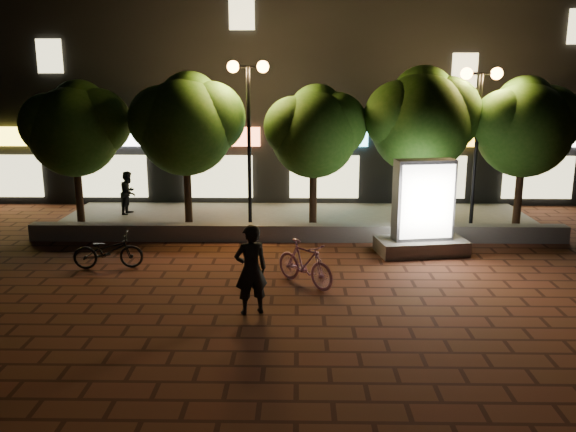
{
  "coord_description": "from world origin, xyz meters",
  "views": [
    {
      "loc": [
        0.01,
        -13.14,
        4.85
      ],
      "look_at": [
        -0.23,
        1.5,
        1.36
      ],
      "focal_mm": 37.05,
      "sensor_mm": 36.0,
      "label": 1
    }
  ],
  "objects_px": {
    "tree_far_right": "(526,124)",
    "tree_far_left": "(76,126)",
    "tree_left": "(187,121)",
    "tree_mid": "(315,128)",
    "street_lamp_left": "(248,102)",
    "ad_kiosk": "(423,216)",
    "pedestrian": "(129,193)",
    "street_lamp_right": "(479,107)",
    "tree_right": "(422,117)",
    "rider": "(251,270)",
    "scooter_pink": "(305,263)",
    "scooter_parked": "(108,251)"
  },
  "relations": [
    {
      "from": "street_lamp_left",
      "to": "rider",
      "type": "xyz_separation_m",
      "value": [
        0.56,
        -6.76,
        -3.08
      ]
    },
    {
      "from": "street_lamp_right",
      "to": "rider",
      "type": "distance_m",
      "value": 9.79
    },
    {
      "from": "scooter_pink",
      "to": "scooter_parked",
      "type": "relative_size",
      "value": 1.02
    },
    {
      "from": "tree_far_left",
      "to": "scooter_parked",
      "type": "height_order",
      "value": "tree_far_left"
    },
    {
      "from": "tree_left",
      "to": "tree_far_right",
      "type": "height_order",
      "value": "tree_left"
    },
    {
      "from": "street_lamp_right",
      "to": "scooter_pink",
      "type": "xyz_separation_m",
      "value": [
        -5.32,
        -5.04,
        -3.36
      ]
    },
    {
      "from": "tree_far_left",
      "to": "street_lamp_left",
      "type": "bearing_deg",
      "value": -2.76
    },
    {
      "from": "pedestrian",
      "to": "tree_far_left",
      "type": "bearing_deg",
      "value": 155.23
    },
    {
      "from": "tree_far_left",
      "to": "tree_right",
      "type": "bearing_deg",
      "value": 0.0
    },
    {
      "from": "ad_kiosk",
      "to": "scooter_pink",
      "type": "bearing_deg",
      "value": -141.08
    },
    {
      "from": "tree_mid",
      "to": "street_lamp_left",
      "type": "relative_size",
      "value": 0.87
    },
    {
      "from": "tree_mid",
      "to": "pedestrian",
      "type": "xyz_separation_m",
      "value": [
        -6.45,
        1.66,
        -2.38
      ]
    },
    {
      "from": "pedestrian",
      "to": "tree_far_right",
      "type": "bearing_deg",
      "value": -89.82
    },
    {
      "from": "street_lamp_right",
      "to": "rider",
      "type": "xyz_separation_m",
      "value": [
        -6.44,
        -6.76,
        -2.94
      ]
    },
    {
      "from": "tree_far_right",
      "to": "scooter_pink",
      "type": "xyz_separation_m",
      "value": [
        -6.87,
        -5.3,
        -2.83
      ]
    },
    {
      "from": "tree_left",
      "to": "pedestrian",
      "type": "height_order",
      "value": "tree_left"
    },
    {
      "from": "scooter_pink",
      "to": "pedestrian",
      "type": "bearing_deg",
      "value": 87.1
    },
    {
      "from": "tree_mid",
      "to": "street_lamp_right",
      "type": "relative_size",
      "value": 0.9
    },
    {
      "from": "scooter_pink",
      "to": "tree_mid",
      "type": "bearing_deg",
      "value": 41.96
    },
    {
      "from": "tree_far_left",
      "to": "rider",
      "type": "height_order",
      "value": "tree_far_left"
    },
    {
      "from": "tree_far_right",
      "to": "tree_left",
      "type": "bearing_deg",
      "value": 180.0
    },
    {
      "from": "tree_far_left",
      "to": "scooter_parked",
      "type": "relative_size",
      "value": 2.65
    },
    {
      "from": "tree_far_right",
      "to": "scooter_parked",
      "type": "distance_m",
      "value": 12.92
    },
    {
      "from": "tree_left",
      "to": "tree_mid",
      "type": "distance_m",
      "value": 4.0
    },
    {
      "from": "tree_right",
      "to": "tree_far_right",
      "type": "xyz_separation_m",
      "value": [
        3.2,
        -0.0,
        -0.2
      ]
    },
    {
      "from": "tree_left",
      "to": "street_lamp_left",
      "type": "relative_size",
      "value": 0.94
    },
    {
      "from": "rider",
      "to": "pedestrian",
      "type": "xyz_separation_m",
      "value": [
        -4.96,
        8.68,
        -0.12
      ]
    },
    {
      "from": "tree_far_left",
      "to": "pedestrian",
      "type": "relative_size",
      "value": 3.06
    },
    {
      "from": "rider",
      "to": "tree_far_right",
      "type": "bearing_deg",
      "value": -158.97
    },
    {
      "from": "tree_left",
      "to": "tree_far_right",
      "type": "xyz_separation_m",
      "value": [
        10.5,
        -0.0,
        -0.08
      ]
    },
    {
      "from": "tree_left",
      "to": "street_lamp_right",
      "type": "bearing_deg",
      "value": -1.68
    },
    {
      "from": "street_lamp_left",
      "to": "scooter_pink",
      "type": "bearing_deg",
      "value": -71.51
    },
    {
      "from": "street_lamp_right",
      "to": "tree_far_left",
      "type": "bearing_deg",
      "value": 178.79
    },
    {
      "from": "tree_mid",
      "to": "scooter_pink",
      "type": "bearing_deg",
      "value": -93.95
    },
    {
      "from": "scooter_pink",
      "to": "rider",
      "type": "bearing_deg",
      "value": -167.28
    },
    {
      "from": "tree_far_left",
      "to": "pedestrian",
      "type": "height_order",
      "value": "tree_far_left"
    },
    {
      "from": "tree_far_left",
      "to": "tree_mid",
      "type": "relative_size",
      "value": 1.03
    },
    {
      "from": "tree_far_right",
      "to": "tree_far_left",
      "type": "bearing_deg",
      "value": -180.0
    },
    {
      "from": "tree_mid",
      "to": "tree_right",
      "type": "xyz_separation_m",
      "value": [
        3.31,
        0.0,
        0.35
      ]
    },
    {
      "from": "street_lamp_left",
      "to": "pedestrian",
      "type": "bearing_deg",
      "value": 156.44
    },
    {
      "from": "tree_mid",
      "to": "tree_right",
      "type": "height_order",
      "value": "tree_right"
    },
    {
      "from": "rider",
      "to": "street_lamp_right",
      "type": "bearing_deg",
      "value": -153.88
    },
    {
      "from": "tree_left",
      "to": "street_lamp_left",
      "type": "distance_m",
      "value": 2.05
    },
    {
      "from": "scooter_parked",
      "to": "pedestrian",
      "type": "bearing_deg",
      "value": 3.61
    },
    {
      "from": "ad_kiosk",
      "to": "pedestrian",
      "type": "bearing_deg",
      "value": 155.22
    },
    {
      "from": "street_lamp_left",
      "to": "street_lamp_right",
      "type": "xyz_separation_m",
      "value": [
        7.0,
        0.0,
        -0.13
      ]
    },
    {
      "from": "tree_left",
      "to": "tree_mid",
      "type": "relative_size",
      "value": 1.09
    },
    {
      "from": "tree_far_left",
      "to": "street_lamp_left",
      "type": "distance_m",
      "value": 5.5
    },
    {
      "from": "tree_right",
      "to": "street_lamp_left",
      "type": "height_order",
      "value": "street_lamp_left"
    },
    {
      "from": "tree_right",
      "to": "pedestrian",
      "type": "bearing_deg",
      "value": 170.36
    }
  ]
}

